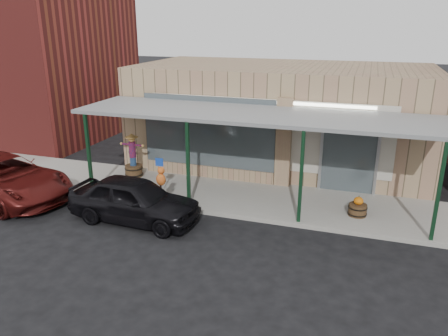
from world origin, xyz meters
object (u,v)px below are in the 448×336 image
(barrel_scarecrow, at_px, (133,162))
(car_maroon, at_px, (4,178))
(barrel_pumpkin, at_px, (358,208))
(handicap_sign, at_px, (160,172))
(parked_sedan, at_px, (134,200))

(barrel_scarecrow, relative_size, car_maroon, 0.32)
(barrel_scarecrow, xyz_separation_m, car_maroon, (-3.36, -3.07, 0.01))
(barrel_pumpkin, relative_size, handicap_sign, 0.49)
(barrel_pumpkin, distance_m, car_maroon, 12.01)
(barrel_scarecrow, relative_size, handicap_sign, 1.27)
(parked_sedan, height_order, car_maroon, parked_sedan)
(car_maroon, bearing_deg, barrel_scarecrow, -33.66)
(handicap_sign, bearing_deg, car_maroon, -167.41)
(handicap_sign, height_order, car_maroon, handicap_sign)
(barrel_scarecrow, distance_m, car_maroon, 4.55)
(handicap_sign, relative_size, car_maroon, 0.25)
(barrel_scarecrow, bearing_deg, parked_sedan, -57.50)
(barrel_pumpkin, xyz_separation_m, parked_sedan, (-6.58, -2.24, 0.32))
(barrel_scarecrow, xyz_separation_m, barrel_pumpkin, (8.48, -1.03, -0.35))
(handicap_sign, bearing_deg, parked_sedan, -93.97)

